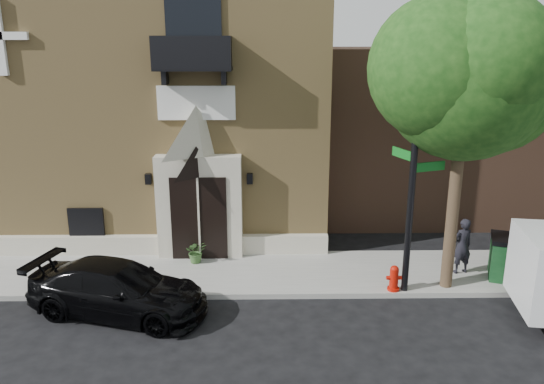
# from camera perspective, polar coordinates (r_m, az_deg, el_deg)

# --- Properties ---
(ground) EXTENTS (120.00, 120.00, 0.00)m
(ground) POSITION_cam_1_polar(r_m,az_deg,el_deg) (14.51, -4.80, -11.46)
(ground) COLOR black
(ground) RESTS_ON ground
(sidewalk) EXTENTS (42.00, 3.00, 0.15)m
(sidewalk) POSITION_cam_1_polar(r_m,az_deg,el_deg) (15.79, -0.78, -8.72)
(sidewalk) COLOR gray
(sidewalk) RESTS_ON ground
(church) EXTENTS (12.20, 11.01, 9.30)m
(church) POSITION_cam_1_polar(r_m,az_deg,el_deg) (21.27, -11.85, 10.15)
(church) COLOR tan
(church) RESTS_ON ground
(neighbour_building) EXTENTS (18.00, 8.00, 6.40)m
(neighbour_building) POSITION_cam_1_polar(r_m,az_deg,el_deg) (24.71, 25.76, 6.32)
(neighbour_building) COLOR brown
(neighbour_building) RESTS_ON ground
(street_tree_left) EXTENTS (4.97, 4.38, 7.77)m
(street_tree_left) POSITION_cam_1_polar(r_m,az_deg,el_deg) (14.14, 20.42, 11.74)
(street_tree_left) COLOR #38281C
(street_tree_left) RESTS_ON sidewalk
(black_sedan) EXTENTS (4.91, 3.03, 1.33)m
(black_sedan) POSITION_cam_1_polar(r_m,az_deg,el_deg) (14.06, -16.22, -10.00)
(black_sedan) COLOR black
(black_sedan) RESTS_ON ground
(street_sign) EXTENTS (1.25, 1.00, 6.58)m
(street_sign) POSITION_cam_1_polar(r_m,az_deg,el_deg) (13.99, 14.94, 2.16)
(street_sign) COLOR black
(street_sign) RESTS_ON sidewalk
(fire_hydrant) EXTENTS (0.41, 0.33, 0.71)m
(fire_hydrant) POSITION_cam_1_polar(r_m,az_deg,el_deg) (14.85, 12.98, -9.01)
(fire_hydrant) COLOR #AA1005
(fire_hydrant) RESTS_ON sidewalk
(dumpster) EXTENTS (2.13, 1.65, 1.23)m
(dumpster) POSITION_cam_1_polar(r_m,az_deg,el_deg) (16.55, 25.60, -6.55)
(dumpster) COLOR #0E3417
(dumpster) RESTS_ON sidewalk
(planter) EXTENTS (0.74, 0.68, 0.70)m
(planter) POSITION_cam_1_polar(r_m,az_deg,el_deg) (16.36, -8.16, -6.36)
(planter) COLOR #3D642F
(planter) RESTS_ON sidewalk
(pedestrian_near) EXTENTS (0.68, 0.54, 1.65)m
(pedestrian_near) POSITION_cam_1_polar(r_m,az_deg,el_deg) (16.29, 19.78, -5.48)
(pedestrian_near) COLOR black
(pedestrian_near) RESTS_ON sidewalk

